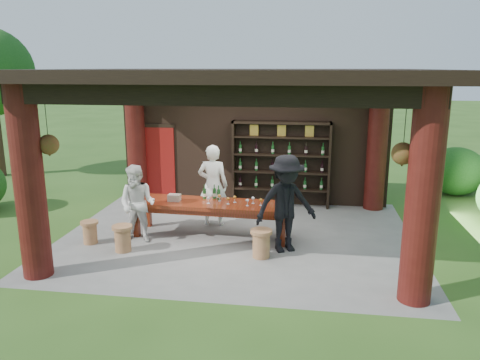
# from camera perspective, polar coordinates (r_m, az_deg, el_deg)

# --- Properties ---
(ground) EXTENTS (90.00, 90.00, 0.00)m
(ground) POSITION_cam_1_polar(r_m,az_deg,el_deg) (10.12, -0.33, -6.87)
(ground) COLOR #2D5119
(ground) RESTS_ON ground
(pavilion) EXTENTS (7.50, 6.00, 3.60)m
(pavilion) POSITION_cam_1_polar(r_m,az_deg,el_deg) (10.01, -0.05, 5.50)
(pavilion) COLOR slate
(pavilion) RESTS_ON ground
(wine_shelf) EXTENTS (2.51, 0.38, 2.21)m
(wine_shelf) POSITION_cam_1_polar(r_m,az_deg,el_deg) (12.09, 4.99, 1.95)
(wine_shelf) COLOR black
(wine_shelf) RESTS_ON ground
(tasting_table) EXTENTS (3.40, 1.01, 0.75)m
(tasting_table) POSITION_cam_1_polar(r_m,az_deg,el_deg) (9.98, -3.54, -3.36)
(tasting_table) COLOR #5F250D
(tasting_table) RESTS_ON ground
(stool_near_left) EXTENTS (0.40, 0.40, 0.53)m
(stool_near_left) POSITION_cam_1_polar(r_m,az_deg,el_deg) (9.54, -14.11, -6.83)
(stool_near_left) COLOR #935D3B
(stool_near_left) RESTS_ON ground
(stool_near_right) EXTENTS (0.42, 0.42, 0.55)m
(stool_near_right) POSITION_cam_1_polar(r_m,az_deg,el_deg) (8.97, 2.60, -7.65)
(stool_near_right) COLOR #935D3B
(stool_near_right) RESTS_ON ground
(stool_far_left) EXTENTS (0.36, 0.36, 0.47)m
(stool_far_left) POSITION_cam_1_polar(r_m,az_deg,el_deg) (10.14, -17.82, -6.01)
(stool_far_left) COLOR #935D3B
(stool_far_left) RESTS_ON ground
(host) EXTENTS (0.68, 0.45, 1.86)m
(host) POSITION_cam_1_polar(r_m,az_deg,el_deg) (10.61, -3.32, -0.66)
(host) COLOR white
(host) RESTS_ON ground
(guest_woman) EXTENTS (0.83, 0.67, 1.62)m
(guest_woman) POSITION_cam_1_polar(r_m,az_deg,el_deg) (9.82, -12.39, -2.87)
(guest_woman) COLOR silver
(guest_woman) RESTS_ON ground
(guest_man) EXTENTS (1.43, 1.19, 1.93)m
(guest_man) POSITION_cam_1_polar(r_m,az_deg,el_deg) (9.10, 5.62, -2.91)
(guest_man) COLOR black
(guest_man) RESTS_ON ground
(table_bottles) EXTENTS (0.40, 0.15, 0.31)m
(table_bottles) POSITION_cam_1_polar(r_m,az_deg,el_deg) (10.16, -3.38, -1.45)
(table_bottles) COLOR #194C1E
(table_bottles) RESTS_ON tasting_table
(table_glasses) EXTENTS (1.18, 0.35, 0.15)m
(table_glasses) POSITION_cam_1_polar(r_m,az_deg,el_deg) (9.83, -0.77, -2.43)
(table_glasses) COLOR silver
(table_glasses) RESTS_ON tasting_table
(napkin_basket) EXTENTS (0.27, 0.19, 0.14)m
(napkin_basket) POSITION_cam_1_polar(r_m,az_deg,el_deg) (10.11, -8.02, -2.15)
(napkin_basket) COLOR #BF6672
(napkin_basket) RESTS_ON tasting_table
(shrubs) EXTENTS (15.43, 8.14, 1.36)m
(shrubs) POSITION_cam_1_polar(r_m,az_deg,el_deg) (11.27, 11.42, -2.06)
(shrubs) COLOR #194C14
(shrubs) RESTS_ON ground
(trees) EXTENTS (20.91, 10.35, 4.80)m
(trees) POSITION_cam_1_polar(r_m,az_deg,el_deg) (11.00, 17.91, 12.06)
(trees) COLOR #3F2819
(trees) RESTS_ON ground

